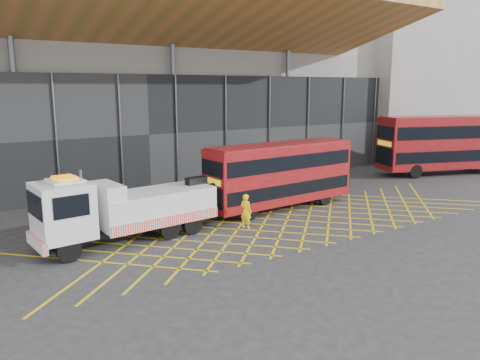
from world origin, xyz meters
TOP-DOWN VIEW (x-y plane):
  - ground_plane at (0.00, 0.00)m, footprint 120.00×120.00m
  - road_markings at (5.60, 0.00)m, footprint 27.96×7.16m
  - construction_building at (1.92, 18.40)m, footprint 55.00×23.97m
  - east_building at (32.00, 16.00)m, footprint 15.00×12.00m
  - recovery_truck at (-3.13, 2.01)m, footprint 10.07×3.19m
  - bus_towed at (6.85, 3.03)m, footprint 9.76×2.82m
  - bus_second at (25.64, 4.68)m, footprint 12.07×6.28m
  - worker at (2.90, 0.79)m, footprint 0.64×0.77m

SIDE VIEW (x-z plane):
  - ground_plane at x=0.00m, z-range 0.00..0.00m
  - road_markings at x=5.60m, z-range 0.00..0.01m
  - worker at x=2.90m, z-range 0.00..1.80m
  - recovery_truck at x=-3.13m, z-range -0.13..3.36m
  - bus_towed at x=6.85m, z-range 0.22..4.14m
  - bus_second at x=25.64m, z-range 0.27..5.09m
  - construction_building at x=1.92m, z-range -0.02..17.98m
  - east_building at x=32.00m, z-range 0.00..20.00m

